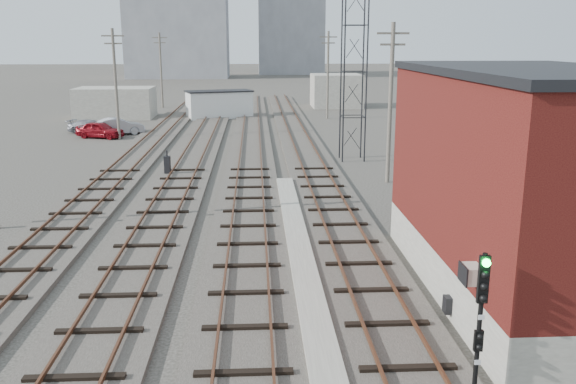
{
  "coord_description": "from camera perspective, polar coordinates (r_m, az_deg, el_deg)",
  "views": [
    {
      "loc": [
        -1.15,
        -6.19,
        7.98
      ],
      "look_at": [
        0.12,
        17.07,
        2.2
      ],
      "focal_mm": 38.0,
      "sensor_mm": 36.0,
      "label": 1
    }
  ],
  "objects": [
    {
      "name": "apartment_left",
      "position": [
        142.36,
        -10.34,
        16.54
      ],
      "size": [
        22.0,
        14.0,
        30.0
      ],
      "primitive_type": "cube",
      "color": "gray",
      "rests_on": "ground"
    },
    {
      "name": "shed_right",
      "position": [
        77.09,
        4.53,
        9.44
      ],
      "size": [
        6.0,
        6.0,
        4.0
      ],
      "primitive_type": "cube",
      "color": "gray",
      "rests_on": "ground"
    },
    {
      "name": "platform_curb",
      "position": [
        21.72,
        1.46,
        -7.25
      ],
      "size": [
        0.9,
        28.0,
        0.26
      ],
      "primitive_type": "cube",
      "color": "gray",
      "rests_on": "ground"
    },
    {
      "name": "track_mid_left",
      "position": [
        46.07,
        -8.5,
        3.94
      ],
      "size": [
        3.2,
        90.0,
        0.39
      ],
      "color": "#332D28",
      "rests_on": "ground"
    },
    {
      "name": "brick_building",
      "position": [
        20.6,
        21.79,
        0.74
      ],
      "size": [
        6.54,
        12.2,
        7.22
      ],
      "color": "gray",
      "rests_on": "ground"
    },
    {
      "name": "car_red",
      "position": [
        54.13,
        -17.19,
        5.58
      ],
      "size": [
        4.39,
        2.91,
        1.39
      ],
      "primitive_type": "imported",
      "rotation": [
        0.0,
        0.0,
        1.23
      ],
      "color": "maroon",
      "rests_on": "ground"
    },
    {
      "name": "utility_pole_right_a",
      "position": [
        35.17,
        9.57,
        8.55
      ],
      "size": [
        1.8,
        0.24,
        9.0
      ],
      "color": "#595147",
      "rests_on": "ground"
    },
    {
      "name": "site_trailer",
      "position": [
        65.91,
        -6.45,
        8.17
      ],
      "size": [
        7.49,
        4.95,
        2.91
      ],
      "rotation": [
        0.0,
        0.0,
        0.31
      ],
      "color": "silver",
      "rests_on": "ground"
    },
    {
      "name": "track_mid_right",
      "position": [
        45.87,
        -3.51,
        4.02
      ],
      "size": [
        3.2,
        90.0,
        0.39
      ],
      "color": "#332D28",
      "rests_on": "ground"
    },
    {
      "name": "ground",
      "position": [
        66.67,
        -2.12,
        7.05
      ],
      "size": [
        320.0,
        320.0,
        0.0
      ],
      "primitive_type": "plane",
      "color": "#282621",
      "rests_on": "ground"
    },
    {
      "name": "car_silver",
      "position": [
        55.64,
        -15.63,
        5.94
      ],
      "size": [
        4.72,
        3.04,
        1.47
      ],
      "primitive_type": "imported",
      "rotation": [
        0.0,
        0.0,
        1.93
      ],
      "color": "#9C9DA3",
      "rests_on": "ground"
    },
    {
      "name": "utility_pole_left_c",
      "position": [
        77.09,
        -11.81,
        11.28
      ],
      "size": [
        1.8,
        0.24,
        9.0
      ],
      "color": "#595147",
      "rests_on": "ground"
    },
    {
      "name": "utility_pole_right_b",
      "position": [
        64.72,
        3.75,
        11.08
      ],
      "size": [
        1.8,
        0.24,
        9.0
      ],
      "color": "#595147",
      "rests_on": "ground"
    },
    {
      "name": "lattice_tower",
      "position": [
        41.72,
        6.22,
        13.2
      ],
      "size": [
        1.6,
        1.6,
        15.0
      ],
      "color": "black",
      "rests_on": "ground"
    },
    {
      "name": "utility_pole_left_b",
      "position": [
        52.53,
        -15.83,
        9.94
      ],
      "size": [
        1.8,
        0.24,
        9.0
      ],
      "color": "#595147",
      "rests_on": "ground"
    },
    {
      "name": "car_grey",
      "position": [
        57.15,
        -17.99,
        5.83
      ],
      "size": [
        4.41,
        2.77,
        1.19
      ],
      "primitive_type": "imported",
      "rotation": [
        0.0,
        0.0,
        1.28
      ],
      "color": "gray",
      "rests_on": "ground"
    },
    {
      "name": "track_right",
      "position": [
        46.01,
        1.49,
        4.07
      ],
      "size": [
        3.2,
        90.0,
        0.39
      ],
      "color": "#332D28",
      "rests_on": "ground"
    },
    {
      "name": "signal_mast",
      "position": [
        14.19,
        17.54,
        -11.43
      ],
      "size": [
        0.4,
        0.4,
        3.61
      ],
      "color": "gray",
      "rests_on": "ground"
    },
    {
      "name": "track_left",
      "position": [
        46.62,
        -13.41,
        3.83
      ],
      "size": [
        3.2,
        90.0,
        0.39
      ],
      "color": "#332D28",
      "rests_on": "ground"
    },
    {
      "name": "shed_left",
      "position": [
        68.13,
        -15.85,
        8.04
      ],
      "size": [
        8.0,
        5.0,
        3.2
      ],
      "primitive_type": "cube",
      "color": "gray",
      "rests_on": "ground"
    },
    {
      "name": "apartment_right",
      "position": [
        156.53,
        0.25,
        15.77
      ],
      "size": [
        16.0,
        12.0,
        26.0
      ],
      "primitive_type": "cube",
      "color": "gray",
      "rests_on": "ground"
    },
    {
      "name": "switch_stand",
      "position": [
        37.54,
        -11.22,
        2.48
      ],
      "size": [
        0.38,
        0.38,
        1.48
      ],
      "rotation": [
        0.0,
        0.0,
        -0.11
      ],
      "color": "black",
      "rests_on": "ground"
    }
  ]
}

